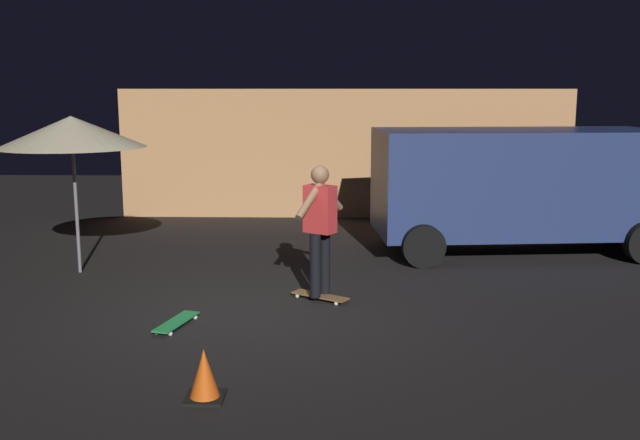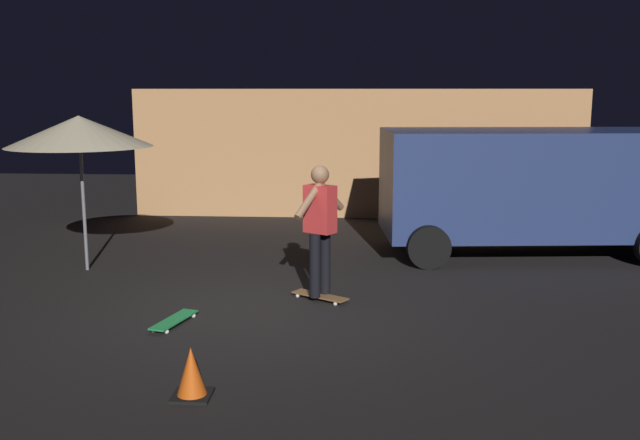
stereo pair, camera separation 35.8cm
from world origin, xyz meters
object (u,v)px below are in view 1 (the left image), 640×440
traffic_cone (204,376)px  skateboard_spare (176,322)px  parked_van (517,183)px  skater (320,221)px  patio_umbrella (72,132)px  skateboard_ridden (320,296)px

traffic_cone → skateboard_spare: bearing=109.6°
parked_van → traffic_cone: size_ratio=10.36×
skater → patio_umbrella: bearing=159.6°
patio_umbrella → skater: 3.98m
parked_van → skateboard_ridden: (-3.18, -2.94, -1.11)m
patio_umbrella → skateboard_ridden: bearing=-20.4°
skateboard_ridden → traffic_cone: traffic_cone is taller
parked_van → skateboard_spare: parked_van is taller
parked_van → skater: 4.33m
patio_umbrella → skateboard_spare: 3.74m
traffic_cone → skater: bearing=73.0°
skateboard_spare → traffic_cone: (0.69, -1.92, 0.16)m
patio_umbrella → skateboard_ridden: 4.34m
patio_umbrella → skateboard_spare: bearing=-50.7°
patio_umbrella → traffic_cone: (2.68, -4.35, -1.86)m
skateboard_ridden → skater: size_ratio=0.46×
skater → traffic_cone: size_ratio=3.63×
patio_umbrella → skateboard_spare: (1.99, -2.43, -2.02)m
skater → skateboard_spare: bearing=-145.8°
parked_van → skateboard_spare: bearing=-139.9°
skateboard_spare → traffic_cone: size_ratio=1.75×
parked_van → traffic_cone: bearing=-124.6°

